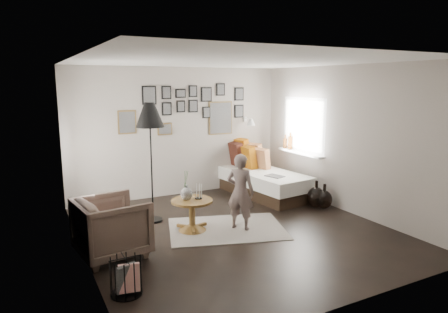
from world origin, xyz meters
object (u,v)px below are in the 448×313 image
magazine_basket (126,276)px  floor_lamp (150,119)px  pedestal_table (192,216)px  vase (186,191)px  demijohn_small (324,199)px  demijohn_large (316,197)px  daybed (259,177)px  child (240,192)px  armchair (112,227)px

magazine_basket → floor_lamp: bearing=65.4°
pedestal_table → vase: vase is taller
magazine_basket → demijohn_small: bearing=18.7°
floor_lamp → demijohn_large: (2.92, -0.68, -1.51)m
magazine_basket → demijohn_large: (3.91, 1.47, -0.01)m
daybed → demijohn_small: 1.53m
child → pedestal_table: bearing=27.8°
demijohn_large → magazine_basket: bearing=-159.4°
floor_lamp → demijohn_large: floor_lamp is taller
demijohn_small → child: (-1.90, -0.20, 0.43)m
pedestal_table → demijohn_large: (2.52, 0.04, -0.04)m
pedestal_table → magazine_basket: (-1.39, -1.43, -0.03)m
floor_lamp → magazine_basket: (-0.99, -2.15, -1.50)m
magazine_basket → child: size_ratio=0.35×
magazine_basket → demijohn_small: size_ratio=0.91×
child → demijohn_small: bearing=-124.5°
demijohn_large → child: child is taller
floor_lamp → child: 1.86m
vase → child: bearing=-20.9°
demijohn_small → child: 1.96m
vase → child: 0.84m
floor_lamp → daybed: bearing=14.2°
floor_lamp → child: bearing=-42.2°
magazine_basket → demijohn_small: (4.00, 1.35, -0.03)m
child → floor_lamp: bearing=7.2°
magazine_basket → demijohn_large: size_ratio=0.83×
daybed → child: 2.16m
demijohn_large → child: size_ratio=0.42×
daybed → demijohn_large: (0.43, -1.31, -0.15)m
armchair → magazine_basket: size_ratio=2.09×
armchair → demijohn_small: bearing=-93.9°
demijohn_small → pedestal_table: bearing=178.3°
pedestal_table → child: bearing=-21.6°
vase → magazine_basket: size_ratio=1.09×
magazine_basket → child: child is taller
vase → floor_lamp: size_ratio=0.23×
daybed → child: bearing=-136.8°
floor_lamp → armchair: bearing=-130.0°
daybed → armchair: bearing=-159.9°
vase → demijohn_large: vase is taller
floor_lamp → demijohn_small: bearing=-14.9°
magazine_basket → demijohn_large: bearing=20.6°
armchair → magazine_basket: armchair is taller
armchair → floor_lamp: floor_lamp is taller
pedestal_table → magazine_basket: 1.99m
vase → magazine_basket: bearing=-132.2°
floor_lamp → demijohn_large: size_ratio=3.90×
vase → floor_lamp: 1.32m
armchair → magazine_basket: 1.10m
daybed → armchair: (-3.39, -1.70, 0.05)m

